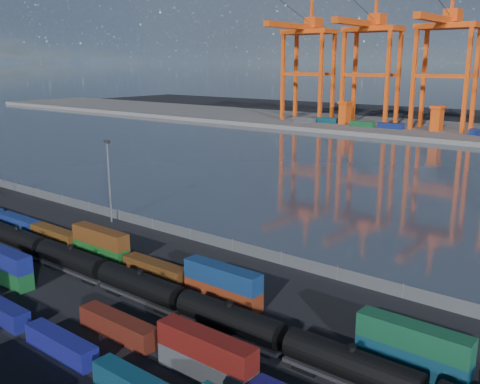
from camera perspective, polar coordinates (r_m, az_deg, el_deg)
The scene contains 8 objects.
ground at distance 73.82m, azimuth -15.05°, elevation -11.90°, with size 700.00×700.00×0.00m, color black.
harbor_water at distance 156.65m, azimuth 17.42°, elevation 1.48°, with size 700.00×700.00×0.00m, color #2F3945.
container_row_mid at distance 72.64m, azimuth -17.63°, elevation -11.02°, with size 140.71×2.37×5.05m.
container_row_north at distance 73.00m, azimuth -2.54°, elevation -10.10°, with size 140.77×2.41×5.13m.
tanker_string at distance 68.24m, azimuth -6.24°, elevation -11.57°, with size 123.21×3.16×4.52m.
waterfront_fence at distance 91.22m, azimuth -0.79°, elevation -5.73°, with size 160.12×0.12×2.20m.
yard_light_mast at distance 108.70m, azimuth -13.80°, elevation 1.58°, with size 1.60×0.40×16.60m.
quay_containers at distance 244.53m, azimuth 22.96°, elevation 5.97°, with size 172.58×10.99×2.60m.
Camera 1 is at (54.79, -38.40, 31.18)m, focal length 40.00 mm.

